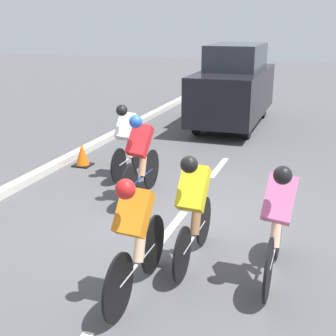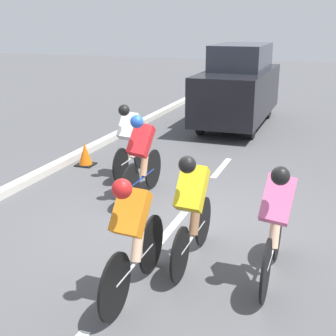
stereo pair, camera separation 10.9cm
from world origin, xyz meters
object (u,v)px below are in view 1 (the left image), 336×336
cyclist_pink (277,220)px  cyclist_white (127,138)px  cyclist_yellow (193,207)px  traffic_cone (82,155)px  cyclist_red (140,155)px  cyclist_orange (135,235)px  support_car (234,86)px

cyclist_pink → cyclist_white: bearing=-43.4°
cyclist_yellow → traffic_cone: (3.33, -3.23, -0.53)m
cyclist_red → traffic_cone: size_ratio=3.52×
cyclist_orange → cyclist_white: cyclist_orange is taller
cyclist_orange → cyclist_yellow: bearing=-113.0°
cyclist_white → support_car: 5.37m
cyclist_orange → support_car: (0.73, -9.11, 0.39)m
cyclist_yellow → cyclist_white: bearing=-53.6°
cyclist_yellow → cyclist_red: cyclist_red is taller
cyclist_orange → traffic_cone: size_ratio=3.51×
cyclist_yellow → support_car: (1.12, -8.19, 0.37)m
support_car → cyclist_white: bearing=78.8°
cyclist_orange → cyclist_yellow: (-0.39, -0.92, 0.02)m
cyclist_yellow → cyclist_white: 3.65m
cyclist_pink → cyclist_red: 3.14m
traffic_cone → cyclist_pink: bearing=142.8°
cyclist_orange → support_car: 9.15m
cyclist_pink → support_car: bearing=-75.5°
cyclist_pink → cyclist_white: cyclist_pink is taller
cyclist_white → traffic_cone: bearing=-14.2°
cyclist_orange → cyclist_yellow: size_ratio=1.03×
cyclist_pink → cyclist_yellow: size_ratio=1.04×
cyclist_pink → cyclist_red: size_ratio=1.01×
support_car → traffic_cone: support_car is taller
support_car → cyclist_red: bearing=86.9°
cyclist_pink → cyclist_orange: (1.40, 0.85, -0.01)m
cyclist_yellow → traffic_cone: bearing=-44.1°
cyclist_white → traffic_cone: cyclist_white is taller
cyclist_pink → cyclist_orange: cyclist_pink is taller
cyclist_yellow → cyclist_pink: bearing=176.1°
support_car → cyclist_orange: bearing=94.6°
traffic_cone → cyclist_red: bearing=143.9°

